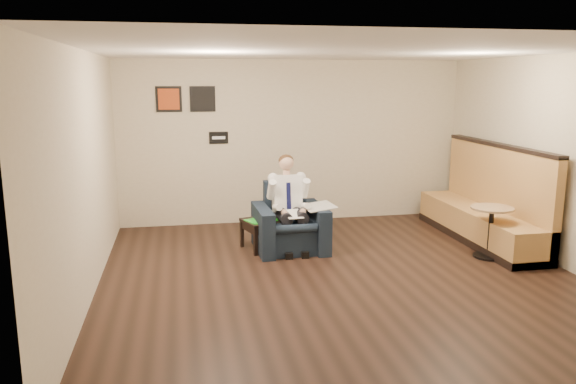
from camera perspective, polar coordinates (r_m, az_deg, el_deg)
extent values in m
plane|color=black|center=(7.27, 5.33, -8.53)|extent=(6.00, 6.00, 0.00)
cube|color=beige|center=(9.81, 0.57, 5.11)|extent=(6.00, 0.02, 2.80)
cube|color=beige|center=(4.19, 17.24, -3.92)|extent=(6.00, 0.02, 2.80)
cube|color=beige|center=(6.72, -19.80, 1.54)|extent=(0.02, 6.00, 2.80)
cube|color=beige|center=(8.28, 25.90, 2.81)|extent=(0.02, 6.00, 2.80)
cube|color=white|center=(6.85, 5.78, 14.09)|extent=(6.00, 6.00, 0.02)
cube|color=black|center=(9.61, -7.06, 5.50)|extent=(0.32, 0.02, 0.20)
cube|color=#B64116|center=(9.55, -12.02, 9.21)|extent=(0.42, 0.03, 0.42)
cube|color=black|center=(9.55, -8.67, 9.33)|extent=(0.42, 0.03, 0.42)
cube|color=black|center=(8.21, 0.20, -2.63)|extent=(1.02, 1.02, 0.97)
cube|color=white|center=(7.96, 0.57, -2.25)|extent=(0.25, 0.34, 0.01)
cube|color=silver|center=(8.17, 3.13, -1.46)|extent=(0.46, 0.56, 0.01)
cube|color=black|center=(8.32, -2.52, -4.32)|extent=(0.68, 0.68, 0.44)
cube|color=#2BD92D|center=(8.23, -2.66, -2.86)|extent=(0.53, 0.47, 0.01)
cylinder|color=white|center=(8.43, -1.80, -2.23)|extent=(0.10, 0.10, 0.09)
cube|color=black|center=(8.42, -2.70, -2.55)|extent=(0.15, 0.09, 0.01)
cube|color=#B58446|center=(9.14, 19.06, -0.16)|extent=(0.69, 2.90, 1.48)
cylinder|color=tan|center=(8.38, 19.87, -3.87)|extent=(0.66, 0.66, 0.73)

